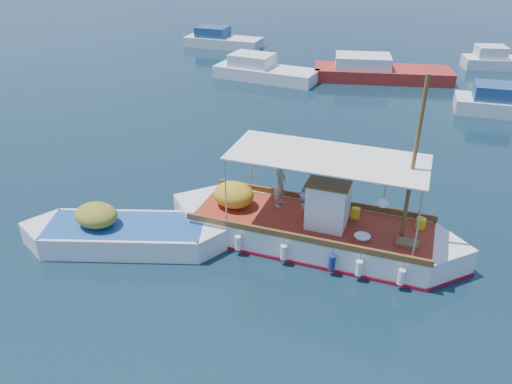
% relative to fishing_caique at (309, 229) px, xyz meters
% --- Properties ---
extents(ground, '(160.00, 160.00, 0.00)m').
position_rel_fishing_caique_xyz_m(ground, '(-0.47, -0.39, -0.54)').
color(ground, black).
rests_on(ground, ground).
extents(fishing_caique, '(10.02, 3.55, 6.16)m').
position_rel_fishing_caique_xyz_m(fishing_caique, '(0.00, 0.00, 0.00)').
color(fishing_caique, white).
rests_on(fishing_caique, ground).
extents(dinghy, '(6.38, 3.93, 1.72)m').
position_rel_fishing_caique_xyz_m(dinghy, '(-5.37, -2.85, -0.18)').
color(dinghy, white).
rests_on(dinghy, ground).
extents(bg_boat_nw, '(6.97, 2.60, 1.80)m').
position_rel_fishing_caique_xyz_m(bg_boat_nw, '(-10.01, 16.88, -0.05)').
color(bg_boat_nw, silver).
rests_on(bg_boat_nw, ground).
extents(bg_boat_n, '(9.42, 5.60, 1.80)m').
position_rel_fishing_caique_xyz_m(bg_boat_n, '(-3.06, 20.26, -0.05)').
color(bg_boat_n, '#A8251C').
rests_on(bg_boat_n, ground).
extents(bg_boat_ne, '(6.04, 3.18, 1.80)m').
position_rel_fishing_caique_xyz_m(bg_boat_ne, '(5.05, 16.77, -0.05)').
color(bg_boat_ne, silver).
rests_on(bg_boat_ne, ground).
extents(bg_boat_far_w, '(6.67, 3.12, 1.80)m').
position_rel_fishing_caique_xyz_m(bg_boat_far_w, '(-17.50, 24.10, -0.05)').
color(bg_boat_far_w, silver).
rests_on(bg_boat_far_w, ground).
extents(bg_boat_far_n, '(5.31, 3.57, 1.80)m').
position_rel_fishing_caique_xyz_m(bg_boat_far_n, '(3.87, 26.97, -0.05)').
color(bg_boat_far_n, silver).
rests_on(bg_boat_far_n, ground).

